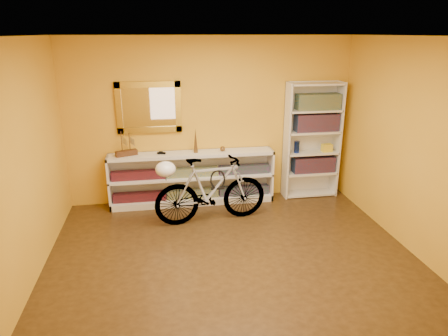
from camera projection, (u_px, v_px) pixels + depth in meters
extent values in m
cube|color=#32200D|center=(233.00, 260.00, 4.91)|extent=(4.50, 4.00, 0.01)
cube|color=silver|center=(235.00, 35.00, 4.07)|extent=(4.50, 4.00, 0.01)
cube|color=gold|center=(211.00, 121.00, 6.37)|extent=(4.50, 0.01, 2.60)
cube|color=gold|center=(20.00, 169.00, 4.14)|extent=(0.01, 4.00, 2.60)
cube|color=gold|center=(418.00, 149.00, 4.84)|extent=(0.01, 4.00, 2.60)
cube|color=olive|center=(149.00, 108.00, 6.10)|extent=(0.98, 0.06, 0.78)
cube|color=silver|center=(264.00, 180.00, 6.82)|extent=(0.09, 0.02, 0.09)
cube|color=black|center=(193.00, 193.00, 6.48)|extent=(2.50, 0.13, 0.14)
cube|color=navy|center=(192.00, 172.00, 6.36)|extent=(2.50, 0.13, 0.14)
imported|color=black|center=(162.00, 154.00, 6.21)|extent=(0.00, 0.00, 0.00)
cone|color=brown|center=(196.00, 140.00, 6.23)|extent=(0.07, 0.07, 0.39)
sphere|color=brown|center=(223.00, 149.00, 6.34)|extent=(0.08, 0.08, 0.08)
cube|color=maroon|center=(313.00, 164.00, 6.72)|extent=(0.70, 0.22, 0.26)
cube|color=maroon|center=(316.00, 122.00, 6.49)|extent=(0.70, 0.22, 0.28)
cube|color=#1C4E63|center=(318.00, 102.00, 6.38)|extent=(0.70, 0.22, 0.25)
cylinder|color=navy|center=(297.00, 147.00, 6.55)|extent=(0.09, 0.09, 0.19)
cube|color=maroon|center=(302.00, 104.00, 6.38)|extent=(0.16, 0.16, 0.17)
cube|color=yellow|center=(327.00, 148.00, 6.62)|extent=(0.17, 0.12, 0.13)
imported|color=silver|center=(211.00, 190.00, 5.76)|extent=(0.62, 1.71, 0.98)
ellipsoid|color=white|center=(165.00, 169.00, 5.48)|extent=(0.28, 0.27, 0.21)
torus|color=black|center=(218.00, 179.00, 5.74)|extent=(0.22, 0.02, 0.22)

